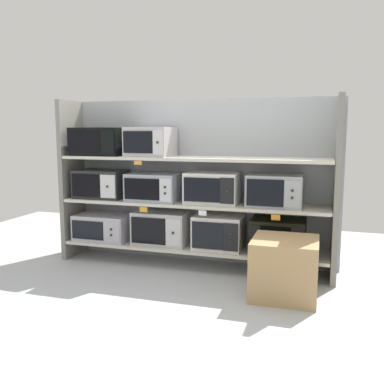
{
  "coord_description": "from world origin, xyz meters",
  "views": [
    {
      "loc": [
        1.19,
        -3.91,
        1.34
      ],
      "look_at": [
        0.0,
        0.0,
        0.75
      ],
      "focal_mm": 39.5,
      "sensor_mm": 36.0,
      "label": 1
    }
  ],
  "objects": [
    {
      "name": "microwave_8",
      "position": [
        -0.98,
        -0.0,
        1.23
      ],
      "size": [
        0.53,
        0.41,
        0.28
      ],
      "color": "black",
      "rests_on": "shelf_2"
    },
    {
      "name": "microwave_1",
      "position": [
        -0.32,
        -0.0,
        0.37
      ],
      "size": [
        0.55,
        0.36,
        0.33
      ],
      "color": "#B8B8BB",
      "rests_on": "shelf_0"
    },
    {
      "name": "microwave_0",
      "position": [
        -0.97,
        -0.0,
        0.34
      ],
      "size": [
        0.57,
        0.42,
        0.27
      ],
      "color": "#B4B0BE",
      "rests_on": "shelf_0"
    },
    {
      "name": "upright_left",
      "position": [
        -1.34,
        0.0,
        0.83
      ],
      "size": [
        0.05,
        0.43,
        1.65
      ],
      "primitive_type": "cube",
      "color": "gray",
      "rests_on": "ground"
    },
    {
      "name": "ground",
      "position": [
        0.0,
        -1.0,
        -0.01
      ],
      "size": [
        6.62,
        6.0,
        0.02
      ],
      "primitive_type": "cube",
      "color": "#B2B7BC"
    },
    {
      "name": "microwave_7",
      "position": [
        0.8,
        -0.0,
        0.8
      ],
      "size": [
        0.5,
        0.37,
        0.3
      ],
      "color": "#A0A4A9",
      "rests_on": "shelf_1"
    },
    {
      "name": "upright_right",
      "position": [
        1.34,
        0.0,
        0.83
      ],
      "size": [
        0.05,
        0.43,
        1.65
      ],
      "primitive_type": "cube",
      "color": "gray",
      "rests_on": "ground"
    },
    {
      "name": "microwave_5",
      "position": [
        -0.39,
        -0.0,
        0.78
      ],
      "size": [
        0.51,
        0.41,
        0.27
      ],
      "color": "#98A1AE",
      "rests_on": "shelf_1"
    },
    {
      "name": "shelf_0",
      "position": [
        0.0,
        0.0,
        0.19
      ],
      "size": [
        2.62,
        0.43,
        0.03
      ],
      "primitive_type": "cube",
      "color": "beige",
      "rests_on": "ground"
    },
    {
      "name": "microwave_4",
      "position": [
        -0.99,
        -0.0,
        0.79
      ],
      "size": [
        0.52,
        0.35,
        0.29
      ],
      "color": "#282A2C",
      "rests_on": "shelf_1"
    },
    {
      "name": "microwave_2",
      "position": [
        0.27,
        -0.0,
        0.37
      ],
      "size": [
        0.47,
        0.38,
        0.33
      ],
      "color": "silver",
      "rests_on": "shelf_0"
    },
    {
      "name": "price_tag_2",
      "position": [
        0.84,
        -0.22,
        0.59
      ],
      "size": [
        0.08,
        0.0,
        0.05
      ],
      "primitive_type": "cube",
      "color": "orange"
    },
    {
      "name": "shelf_1",
      "position": [
        0.0,
        0.0,
        0.63
      ],
      "size": [
        2.62,
        0.43,
        0.03
      ],
      "primitive_type": "cube",
      "color": "beige"
    },
    {
      "name": "price_tag_0",
      "position": [
        -0.42,
        -0.22,
        0.59
      ],
      "size": [
        0.08,
        0.0,
        0.05
      ],
      "primitive_type": "cube",
      "color": "orange"
    },
    {
      "name": "microwave_6",
      "position": [
        0.21,
        -0.0,
        0.8
      ],
      "size": [
        0.51,
        0.35,
        0.3
      ],
      "color": "white",
      "rests_on": "shelf_1"
    },
    {
      "name": "microwave_3",
      "position": [
        0.84,
        -0.0,
        0.37
      ],
      "size": [
        0.5,
        0.39,
        0.32
      ],
      "color": "black",
      "rests_on": "shelf_0"
    },
    {
      "name": "microwave_9",
      "position": [
        -0.43,
        -0.0,
        1.23
      ],
      "size": [
        0.43,
        0.42,
        0.29
      ],
      "color": "#BCB4B9",
      "rests_on": "shelf_2"
    },
    {
      "name": "shipping_carton",
      "position": [
        0.95,
        -0.53,
        0.24
      ],
      "size": [
        0.52,
        0.52,
        0.48
      ],
      "primitive_type": "cube",
      "color": "tan",
      "rests_on": "ground"
    },
    {
      "name": "shelf_2",
      "position": [
        0.0,
        0.0,
        1.08
      ],
      "size": [
        2.62,
        0.43,
        0.03
      ],
      "primitive_type": "cube",
      "color": "beige"
    },
    {
      "name": "back_panel",
      "position": [
        0.0,
        0.24,
        0.83
      ],
      "size": [
        2.82,
        0.04,
        1.65
      ],
      "primitive_type": "cube",
      "color": "#9EA3A8",
      "rests_on": "ground"
    },
    {
      "name": "price_tag_1",
      "position": [
        0.17,
        -0.22,
        0.59
      ],
      "size": [
        0.08,
        0.0,
        0.05
      ],
      "primitive_type": "cube",
      "color": "white"
    },
    {
      "name": "price_tag_3",
      "position": [
        -0.47,
        -0.22,
        1.04
      ],
      "size": [
        0.08,
        0.0,
        0.03
      ],
      "primitive_type": "cube",
      "color": "orange"
    }
  ]
}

